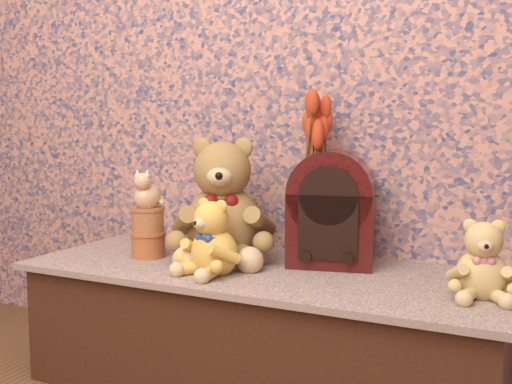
% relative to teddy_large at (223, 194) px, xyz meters
% --- Properties ---
extents(display_shelf, '(1.49, 0.60, 0.39)m').
position_rel_teddy_large_xyz_m(display_shelf, '(0.17, -0.06, -0.41)').
color(display_shelf, '#34466C').
rests_on(display_shelf, ground).
extents(teddy_large, '(0.47, 0.50, 0.43)m').
position_rel_teddy_large_xyz_m(teddy_large, '(0.00, 0.00, 0.00)').
color(teddy_large, olive).
rests_on(teddy_large, display_shelf).
extents(teddy_medium, '(0.25, 0.27, 0.24)m').
position_rel_teddy_large_xyz_m(teddy_medium, '(0.07, -0.19, -0.09)').
color(teddy_medium, gold).
rests_on(teddy_medium, display_shelf).
extents(teddy_small, '(0.21, 0.24, 0.22)m').
position_rel_teddy_large_xyz_m(teddy_small, '(0.81, -0.10, -0.10)').
color(teddy_small, '#DEBD69').
rests_on(teddy_small, display_shelf).
extents(cathedral_radio, '(0.30, 0.24, 0.36)m').
position_rel_teddy_large_xyz_m(cathedral_radio, '(0.35, 0.07, -0.03)').
color(cathedral_radio, '#330909').
rests_on(cathedral_radio, display_shelf).
extents(ceramic_vase, '(0.12, 0.12, 0.18)m').
position_rel_teddy_large_xyz_m(ceramic_vase, '(0.28, 0.09, -0.12)').
color(ceramic_vase, tan).
rests_on(ceramic_vase, display_shelf).
extents(dried_stalks, '(0.29, 0.29, 0.44)m').
position_rel_teddy_large_xyz_m(dried_stalks, '(0.28, 0.09, 0.19)').
color(dried_stalks, '#C03D1E').
rests_on(dried_stalks, ceramic_vase).
extents(biscuit_tin_lower, '(0.14, 0.14, 0.08)m').
position_rel_teddy_large_xyz_m(biscuit_tin_lower, '(-0.23, -0.09, -0.17)').
color(biscuit_tin_lower, '#CD883C').
rests_on(biscuit_tin_lower, display_shelf).
extents(biscuit_tin_upper, '(0.14, 0.14, 0.08)m').
position_rel_teddy_large_xyz_m(biscuit_tin_upper, '(-0.23, -0.09, -0.09)').
color(biscuit_tin_upper, tan).
rests_on(biscuit_tin_upper, biscuit_tin_lower).
extents(cat_figurine, '(0.11, 0.12, 0.13)m').
position_rel_teddy_large_xyz_m(cat_figurine, '(-0.23, -0.09, 0.02)').
color(cat_figurine, silver).
rests_on(cat_figurine, biscuit_tin_upper).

